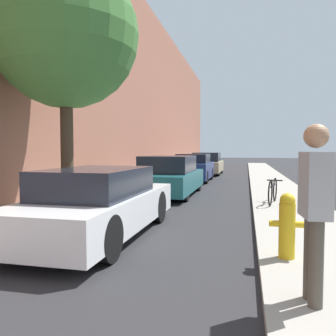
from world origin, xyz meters
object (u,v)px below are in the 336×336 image
(fire_hydrant, at_px, (287,225))
(parked_car_navy, at_px, (194,168))
(parked_car_champagne, at_px, (207,164))
(pedestrian, at_px, (315,202))
(bicycle, at_px, (273,191))
(parked_car_white, at_px, (100,203))
(parked_car_teal, at_px, (169,177))
(street_tree_near, at_px, (65,35))

(fire_hydrant, bearing_deg, parked_car_navy, 104.53)
(parked_car_champagne, height_order, fire_hydrant, parked_car_champagne)
(pedestrian, relative_size, bicycle, 1.06)
(parked_car_white, height_order, fire_hydrant, parked_car_white)
(parked_car_white, xyz_separation_m, parked_car_navy, (-0.02, 11.67, 0.06))
(parked_car_white, height_order, parked_car_teal, parked_car_teal)
(parked_car_navy, height_order, street_tree_near, street_tree_near)
(parked_car_champagne, relative_size, bicycle, 2.68)
(parked_car_teal, distance_m, parked_car_navy, 5.66)
(parked_car_champagne, distance_m, street_tree_near, 16.02)
(street_tree_near, bearing_deg, parked_car_champagne, 84.57)
(street_tree_near, bearing_deg, parked_car_teal, 74.28)
(fire_hydrant, height_order, pedestrian, pedestrian)
(parked_car_teal, bearing_deg, street_tree_near, -105.72)
(parked_car_champagne, bearing_deg, parked_car_teal, -90.72)
(parked_car_white, xyz_separation_m, bicycle, (3.42, 4.08, -0.15))
(fire_hydrant, bearing_deg, bicycle, 87.98)
(bicycle, bearing_deg, parked_car_white, -118.54)
(parked_car_navy, xyz_separation_m, bicycle, (3.44, -7.58, -0.21))
(parked_car_white, bearing_deg, parked_car_navy, 90.08)
(pedestrian, bearing_deg, street_tree_near, -131.54)
(fire_hydrant, relative_size, bicycle, 0.55)
(parked_car_teal, xyz_separation_m, fire_hydrant, (3.28, -6.93, -0.09))
(parked_car_navy, height_order, fire_hydrant, parked_car_navy)
(parked_car_navy, relative_size, fire_hydrant, 4.43)
(parked_car_white, relative_size, fire_hydrant, 4.94)
(parked_car_white, relative_size, parked_car_champagne, 1.01)
(parked_car_teal, distance_m, bicycle, 3.96)
(parked_car_navy, xyz_separation_m, pedestrian, (3.35, -13.99, 0.44))
(parked_car_teal, height_order, pedestrian, pedestrian)
(parked_car_teal, height_order, fire_hydrant, parked_car_teal)
(parked_car_white, height_order, bicycle, parked_car_white)
(parked_car_champagne, bearing_deg, bicycle, -75.32)
(parked_car_teal, height_order, parked_car_champagne, parked_car_champagne)
(pedestrian, bearing_deg, bicycle, 174.69)
(parked_car_white, relative_size, bicycle, 2.71)
(pedestrian, bearing_deg, parked_car_teal, -162.49)
(parked_car_navy, relative_size, pedestrian, 2.30)
(parked_car_navy, relative_size, bicycle, 2.43)
(parked_car_teal, height_order, street_tree_near, street_tree_near)
(parked_car_navy, distance_m, pedestrian, 14.39)
(parked_car_champagne, height_order, bicycle, parked_car_champagne)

